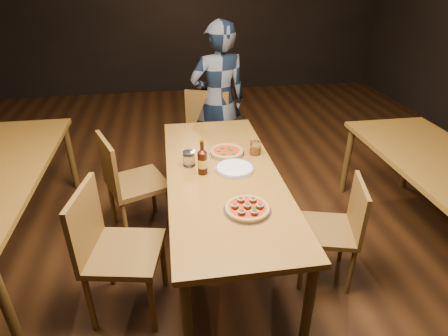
{
  "coord_description": "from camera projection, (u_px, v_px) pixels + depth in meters",
  "views": [
    {
      "loc": [
        -0.35,
        -2.31,
        2.08
      ],
      "look_at": [
        0.0,
        -0.05,
        0.82
      ],
      "focal_mm": 30.0,
      "sensor_mm": 36.0,
      "label": 1
    }
  ],
  "objects": [
    {
      "name": "amber_glass",
      "position": [
        255.0,
        148.0,
        2.94
      ],
      "size": [
        0.09,
        0.09,
        0.11
      ],
      "primitive_type": "cylinder",
      "color": "#914B10",
      "rests_on": "table_main"
    },
    {
      "name": "room_shell",
      "position": [
        223.0,
        7.0,
        2.16
      ],
      "size": [
        9.0,
        9.0,
        9.0
      ],
      "color": "black",
      "rests_on": "ground"
    },
    {
      "name": "chair_main_nw",
      "position": [
        124.0,
        251.0,
        2.36
      ],
      "size": [
        0.53,
        0.53,
        0.97
      ],
      "primitive_type": null,
      "rotation": [
        0.0,
        0.0,
        1.38
      ],
      "color": "brown",
      "rests_on": "ground"
    },
    {
      "name": "pizza_meatball",
      "position": [
        247.0,
        208.0,
        2.27
      ],
      "size": [
        0.3,
        0.3,
        0.05
      ],
      "rotation": [
        0.0,
        0.0,
        -0.43
      ],
      "color": "#B7B7BF",
      "rests_on": "table_main"
    },
    {
      "name": "pizza_margherita",
      "position": [
        227.0,
        152.0,
        2.96
      ],
      "size": [
        0.28,
        0.28,
        0.04
      ],
      "rotation": [
        0.0,
        0.0,
        -0.0
      ],
      "color": "#B7B7BF",
      "rests_on": "table_main"
    },
    {
      "name": "chair_main_sw",
      "position": [
        137.0,
        182.0,
        3.12
      ],
      "size": [
        0.57,
        0.57,
        0.95
      ],
      "primitive_type": null,
      "rotation": [
        0.0,
        0.0,
        1.95
      ],
      "color": "brown",
      "rests_on": "ground"
    },
    {
      "name": "water_glass",
      "position": [
        189.0,
        159.0,
        2.77
      ],
      "size": [
        0.09,
        0.09,
        0.11
      ],
      "primitive_type": "cylinder",
      "color": "white",
      "rests_on": "table_main"
    },
    {
      "name": "ground",
      "position": [
        223.0,
        253.0,
        3.05
      ],
      "size": [
        9.0,
        9.0,
        0.0
      ],
      "primitive_type": "plane",
      "color": "black"
    },
    {
      "name": "plate_stack",
      "position": [
        235.0,
        169.0,
        2.72
      ],
      "size": [
        0.28,
        0.28,
        0.03
      ],
      "primitive_type": "cylinder",
      "color": "white",
      "rests_on": "table_main"
    },
    {
      "name": "chair_main_e",
      "position": [
        327.0,
        230.0,
        2.65
      ],
      "size": [
        0.48,
        0.48,
        0.84
      ],
      "primitive_type": null,
      "rotation": [
        0.0,
        0.0,
        -1.83
      ],
      "color": "brown",
      "rests_on": "ground"
    },
    {
      "name": "table_main",
      "position": [
        223.0,
        182.0,
        2.73
      ],
      "size": [
        0.8,
        2.0,
        0.75
      ],
      "color": "brown",
      "rests_on": "ground"
    },
    {
      "name": "diner",
      "position": [
        219.0,
        102.0,
        3.88
      ],
      "size": [
        0.65,
        0.48,
        1.62
      ],
      "primitive_type": "imported",
      "rotation": [
        0.0,
        0.0,
        3.31
      ],
      "color": "black",
      "rests_on": "ground"
    },
    {
      "name": "beer_bottle",
      "position": [
        202.0,
        162.0,
        2.65
      ],
      "size": [
        0.07,
        0.07,
        0.25
      ],
      "rotation": [
        0.0,
        0.0,
        0.18
      ],
      "color": "black",
      "rests_on": "table_main"
    },
    {
      "name": "chair_end",
      "position": [
        203.0,
        140.0,
        3.82
      ],
      "size": [
        0.59,
        0.59,
        0.98
      ],
      "primitive_type": null,
      "rotation": [
        0.0,
        0.0,
        -0.35
      ],
      "color": "brown",
      "rests_on": "ground"
    }
  ]
}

